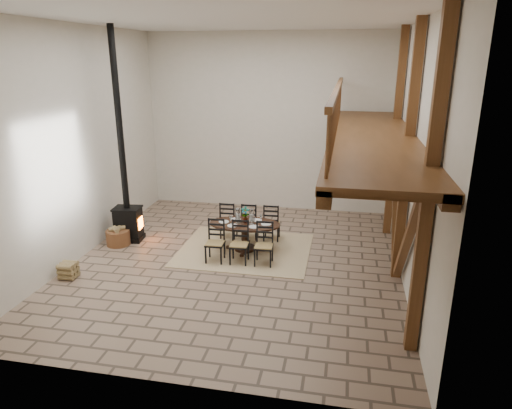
% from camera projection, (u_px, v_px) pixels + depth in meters
% --- Properties ---
extents(ground, '(8.00, 8.00, 0.00)m').
position_uv_depth(ground, '(236.00, 262.00, 10.07)').
color(ground, '#8A715C').
rests_on(ground, ground).
extents(room_shell, '(7.02, 8.02, 5.01)m').
position_uv_depth(room_shell, '(294.00, 127.00, 8.91)').
color(room_shell, beige).
rests_on(room_shell, ground).
extents(rug, '(3.00, 2.50, 0.02)m').
position_uv_depth(rug, '(245.00, 250.00, 10.68)').
color(rug, tan).
rests_on(rug, ground).
extents(dining_table, '(1.67, 1.87, 1.05)m').
position_uv_depth(dining_table, '(245.00, 235.00, 10.57)').
color(dining_table, black).
rests_on(dining_table, ground).
extents(wood_stove, '(0.70, 0.57, 5.00)m').
position_uv_depth(wood_stove, '(126.00, 196.00, 10.94)').
color(wood_stove, black).
rests_on(wood_stove, ground).
extents(log_basket, '(0.56, 0.56, 0.47)m').
position_uv_depth(log_basket, '(118.00, 237.00, 10.94)').
color(log_basket, brown).
rests_on(log_basket, ground).
extents(log_stack, '(0.33, 0.34, 0.33)m').
position_uv_depth(log_stack, '(68.00, 270.00, 9.30)').
color(log_stack, '#9A8056').
rests_on(log_stack, ground).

